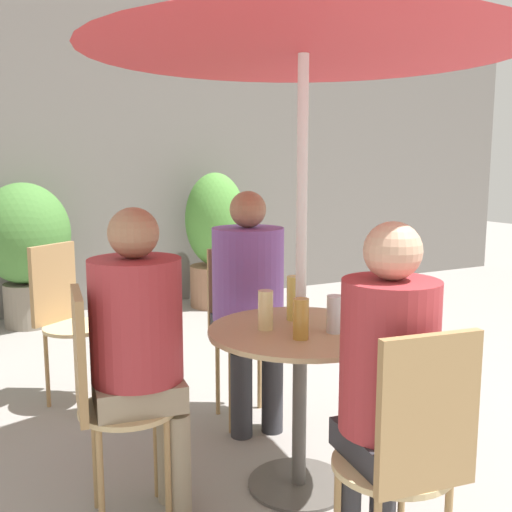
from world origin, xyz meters
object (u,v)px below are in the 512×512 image
at_px(bistro_chair_0, 240,317).
at_px(beer_glass_2, 335,314).
at_px(potted_plant_1, 216,236).
at_px(umbrella, 304,16).
at_px(bistro_chair_4, 65,309).
at_px(bistro_chair_2, 410,448).
at_px(beer_glass_3, 295,298).
at_px(seated_person_1, 141,338).
at_px(seated_person_0, 249,290).
at_px(beer_glass_0, 266,310).
at_px(seated_person_2, 386,375).
at_px(potted_plant_0, 25,241).
at_px(bistro_chair_1, 103,387).
at_px(beer_glass_1, 301,319).
at_px(cafe_table_near, 300,369).

distance_m(bistro_chair_0, beer_glass_2, 0.93).
bearing_deg(potted_plant_1, umbrella, -107.58).
bearing_deg(bistro_chair_4, bistro_chair_2, -108.95).
xyz_separation_m(beer_glass_2, beer_glass_3, (-0.04, 0.25, 0.02)).
bearing_deg(seated_person_1, seated_person_0, -45.04).
height_order(seated_person_1, potted_plant_1, potted_plant_1).
bearing_deg(bistro_chair_2, umbrella, -90.00).
distance_m(beer_glass_0, beer_glass_2, 0.28).
xyz_separation_m(bistro_chair_0, seated_person_1, (-0.76, -0.71, 0.17)).
distance_m(beer_glass_2, potted_plant_1, 3.43).
xyz_separation_m(bistro_chair_0, umbrella, (-0.11, -0.80, 1.38)).
bearing_deg(seated_person_2, potted_plant_0, -73.23).
height_order(bistro_chair_0, seated_person_1, seated_person_1).
height_order(bistro_chair_1, beer_glass_1, bistro_chair_1).
xyz_separation_m(seated_person_0, potted_plant_0, (-0.79, 2.60, -0.00)).
height_order(bistro_chair_1, seated_person_2, seated_person_2).
height_order(beer_glass_1, umbrella, umbrella).
distance_m(bistro_chair_4, beer_glass_1, 1.69).
height_order(bistro_chair_1, potted_plant_0, potted_plant_0).
bearing_deg(bistro_chair_1, potted_plant_1, -22.53).
distance_m(bistro_chair_2, bistro_chair_4, 2.30).
bearing_deg(cafe_table_near, bistro_chair_2, -97.84).
bearing_deg(potted_plant_1, bistro_chair_2, -105.70).
bearing_deg(seated_person_1, potted_plant_0, 8.78).
relative_size(bistro_chair_1, seated_person_1, 0.75).
bearing_deg(seated_person_0, bistro_chair_0, 90.00).
height_order(bistro_chair_4, beer_glass_0, bistro_chair_4).
bearing_deg(bistro_chair_4, cafe_table_near, -97.59).
bearing_deg(beer_glass_3, potted_plant_0, 103.64).
relative_size(cafe_table_near, bistro_chair_4, 0.84).
bearing_deg(umbrella, beer_glass_1, -121.23).
bearing_deg(potted_plant_0, umbrella, -77.80).
distance_m(beer_glass_3, potted_plant_1, 3.21).
relative_size(bistro_chair_0, umbrella, 0.44).
bearing_deg(seated_person_2, seated_person_1, -45.09).
xyz_separation_m(cafe_table_near, beer_glass_0, (-0.13, 0.06, 0.25)).
height_order(beer_glass_0, beer_glass_1, beer_glass_0).
relative_size(bistro_chair_2, beer_glass_3, 4.74).
bearing_deg(potted_plant_1, beer_glass_2, -105.51).
distance_m(beer_glass_1, potted_plant_1, 3.49).
bearing_deg(bistro_chair_0, potted_plant_0, 116.15).
distance_m(cafe_table_near, beer_glass_2, 0.29).
relative_size(seated_person_0, beer_glass_0, 7.57).
relative_size(bistro_chair_4, potted_plant_0, 0.76).
height_order(bistro_chair_2, seated_person_1, seated_person_1).
xyz_separation_m(bistro_chair_4, seated_person_1, (0.06, -1.33, 0.17)).
bearing_deg(beer_glass_1, seated_person_1, 159.64).
bearing_deg(beer_glass_1, bistro_chair_0, 78.64).
bearing_deg(beer_glass_2, cafe_table_near, 130.75).
distance_m(bistro_chair_1, seated_person_0, 1.05).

